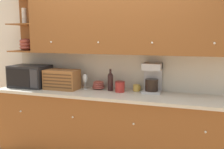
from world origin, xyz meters
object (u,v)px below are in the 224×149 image
wine_glass (85,79)px  coffee_maker (152,78)px  bread_box (62,79)px  wine_bottle (110,81)px  mug (137,88)px  microwave (30,76)px  bowl_stack_on_counter (98,85)px  storage_canister (120,87)px

wine_glass → coffee_maker: bearing=5.3°
bread_box → coffee_maker: size_ratio=1.20×
wine_bottle → mug: (0.35, 0.09, -0.09)m
wine_bottle → coffee_maker: coffee_maker is taller
microwave → wine_glass: microwave is taller
bowl_stack_on_counter → wine_bottle: wine_bottle is taller
mug → storage_canister: bearing=-146.6°
microwave → bread_box: size_ratio=1.16×
wine_glass → bowl_stack_on_counter: wine_glass is taller
microwave → wine_glass: (0.85, 0.09, -0.01)m
microwave → storage_canister: (1.38, 0.07, -0.09)m
wine_bottle → coffee_maker: 0.57m
bowl_stack_on_counter → wine_bottle: bearing=-13.1°
microwave → wine_bottle: (1.23, 0.11, -0.02)m
bread_box → wine_glass: bread_box is taller
wine_bottle → mug: wine_bottle is taller
bowl_stack_on_counter → storage_canister: (0.35, -0.09, 0.02)m
bowl_stack_on_counter → microwave: bearing=-171.1°
bowl_stack_on_counter → mug: size_ratio=1.70×
coffee_maker → bread_box: bearing=-172.0°
wine_bottle → microwave: bearing=-174.7°
storage_canister → coffee_maker: bearing=13.8°
wine_glass → wine_bottle: (0.37, 0.03, -0.01)m
microwave → mug: bearing=7.3°
mug → bread_box: bearing=-168.7°
microwave → mug: size_ratio=5.27×
coffee_maker → wine_bottle: bearing=-174.1°
wine_bottle → mug: bearing=14.2°
mug → wine_glass: bearing=-170.8°
microwave → wine_bottle: microwave is taller
storage_canister → bread_box: bearing=-174.9°
bowl_stack_on_counter → mug: (0.55, 0.04, -0.01)m
wine_glass → bread_box: bearing=-164.1°
microwave → wine_glass: bearing=5.7°
wine_bottle → bowl_stack_on_counter: bearing=166.9°
wine_glass → storage_canister: bearing=-1.7°
wine_bottle → storage_canister: wine_bottle is taller
mug → coffee_maker: (0.22, -0.03, 0.16)m
microwave → coffee_maker: size_ratio=1.39×
wine_bottle → coffee_maker: bearing=5.9°
bread_box → wine_bottle: bearing=9.8°
storage_canister → coffee_maker: 0.45m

